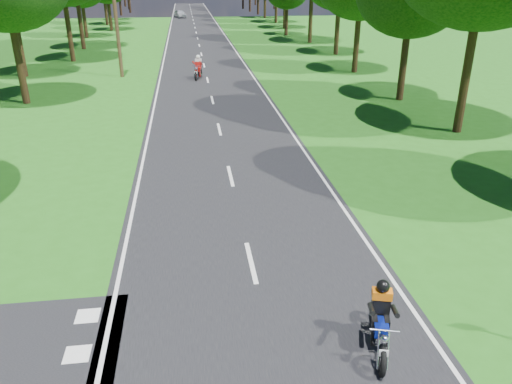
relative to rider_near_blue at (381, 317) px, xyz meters
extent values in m
plane|color=#215E15|center=(-2.10, 1.48, -0.74)|extent=(160.00, 160.00, 0.00)
cube|color=black|center=(-2.10, 51.48, -0.73)|extent=(7.00, 140.00, 0.02)
cube|color=silver|center=(-2.10, 3.48, -0.72)|extent=(0.12, 2.00, 0.01)
cube|color=silver|center=(-2.10, 9.48, -0.72)|extent=(0.12, 2.00, 0.01)
cube|color=silver|center=(-2.10, 15.48, -0.72)|extent=(0.12, 2.00, 0.01)
cube|color=silver|center=(-2.10, 21.48, -0.72)|extent=(0.12, 2.00, 0.01)
cube|color=silver|center=(-2.10, 27.48, -0.72)|extent=(0.12, 2.00, 0.01)
cube|color=silver|center=(-2.10, 33.48, -0.72)|extent=(0.12, 2.00, 0.01)
cube|color=silver|center=(-2.10, 39.48, -0.72)|extent=(0.12, 2.00, 0.01)
cube|color=silver|center=(-2.10, 45.48, -0.72)|extent=(0.12, 2.00, 0.01)
cube|color=silver|center=(-2.10, 51.48, -0.72)|extent=(0.12, 2.00, 0.01)
cube|color=silver|center=(-2.10, 57.48, -0.72)|extent=(0.12, 2.00, 0.01)
cube|color=silver|center=(-2.10, 63.48, -0.72)|extent=(0.12, 2.00, 0.01)
cube|color=silver|center=(-2.10, 69.48, -0.72)|extent=(0.12, 2.00, 0.01)
cube|color=silver|center=(-2.10, 75.48, -0.72)|extent=(0.12, 2.00, 0.01)
cube|color=silver|center=(-2.10, 81.48, -0.72)|extent=(0.12, 2.00, 0.01)
cube|color=silver|center=(-2.10, 87.48, -0.72)|extent=(0.12, 2.00, 0.01)
cube|color=silver|center=(-2.10, 93.48, -0.72)|extent=(0.12, 2.00, 0.01)
cube|color=silver|center=(-2.10, 99.48, -0.72)|extent=(0.12, 2.00, 0.01)
cube|color=silver|center=(-2.10, 105.48, -0.72)|extent=(0.12, 2.00, 0.01)
cube|color=silver|center=(-2.10, 111.48, -0.72)|extent=(0.12, 2.00, 0.01)
cube|color=silver|center=(-2.10, 117.48, -0.72)|extent=(0.12, 2.00, 0.01)
cube|color=silver|center=(-5.40, 51.48, -0.72)|extent=(0.10, 140.00, 0.01)
cube|color=silver|center=(1.20, 51.48, -0.72)|extent=(0.10, 140.00, 0.01)
cube|color=silver|center=(-5.90, 0.58, -0.72)|extent=(0.50, 0.50, 0.01)
cube|color=silver|center=(-5.90, 1.78, -0.72)|extent=(0.50, 0.50, 0.01)
cylinder|color=black|center=(-12.67, 22.24, 1.21)|extent=(0.40, 0.40, 3.91)
cylinder|color=black|center=(-15.04, 30.67, 1.15)|extent=(0.40, 0.40, 3.79)
cylinder|color=black|center=(-12.92, 37.08, 1.42)|extent=(0.40, 0.40, 4.32)
cylinder|color=black|center=(-13.36, 44.58, 1.46)|extent=(0.40, 0.40, 4.40)
cylinder|color=black|center=(-14.71, 54.26, 0.86)|extent=(0.40, 0.40, 3.20)
cylinder|color=black|center=(-12.85, 61.64, 0.87)|extent=(0.40, 0.40, 3.22)
cylinder|color=black|center=(-14.39, 69.40, 1.06)|extent=(0.40, 0.40, 3.61)
cylinder|color=black|center=(-14.04, 77.22, 0.59)|extent=(0.40, 0.40, 2.67)
cylinder|color=black|center=(-14.28, 86.38, 0.80)|extent=(0.40, 0.40, 3.09)
cylinder|color=black|center=(-13.33, 92.90, 1.50)|extent=(0.40, 0.40, 4.48)
cylinder|color=black|center=(8.97, 13.68, 1.54)|extent=(0.40, 0.40, 4.56)
cylinder|color=black|center=(8.82, 20.18, 1.00)|extent=(0.40, 0.40, 3.49)
cylinder|color=black|center=(8.97, 29.06, 1.10)|extent=(0.40, 0.40, 3.69)
cylinder|color=black|center=(10.07, 37.90, 1.13)|extent=(0.40, 0.40, 3.74)
cylinder|color=black|center=(9.62, 46.20, 1.58)|extent=(0.40, 0.40, 4.64)
cylinder|color=black|center=(8.45, 53.40, 0.71)|extent=(0.40, 0.40, 2.91)
cylinder|color=black|center=(9.67, 60.88, 1.20)|extent=(0.40, 0.40, 3.88)
cylinder|color=black|center=(10.00, 69.35, 1.35)|extent=(0.40, 0.40, 4.18)
cylinder|color=black|center=(9.70, 78.31, 1.57)|extent=(0.40, 0.40, 4.63)
cylinder|color=black|center=(9.59, 85.60, 0.94)|extent=(0.40, 0.40, 3.36)
cylinder|color=black|center=(9.04, 92.83, 1.30)|extent=(0.40, 0.40, 4.09)
cylinder|color=black|center=(-18.10, 96.48, 1.02)|extent=(0.40, 0.40, 3.52)
cylinder|color=#382616|center=(-8.10, 29.48, 3.26)|extent=(0.26, 0.26, 8.00)
imported|color=silver|center=(-4.13, 80.07, -0.10)|extent=(2.43, 3.92, 1.25)
camera|label=1|loc=(-3.46, -7.45, 6.12)|focal=35.00mm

